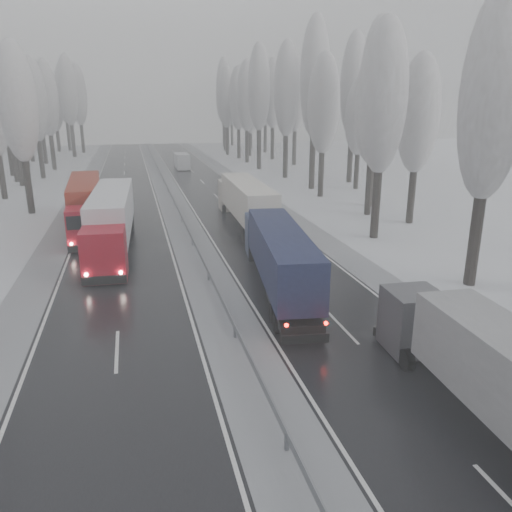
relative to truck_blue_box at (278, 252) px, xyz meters
name	(u,v)px	position (x,y,z in m)	size (l,w,h in m)	color
carriageway_right	(254,235)	(1.51, 12.20, -2.18)	(7.50, 200.00, 0.03)	black
carriageway_left	(121,243)	(-8.99, 12.20, -2.18)	(7.50, 200.00, 0.03)	black
median_slush	(189,239)	(-3.74, 12.20, -2.17)	(3.00, 200.00, 0.04)	gray
shoulder_right	(311,231)	(6.46, 12.20, -2.17)	(2.40, 200.00, 0.04)	gray
shoulder_left	(53,248)	(-13.94, 12.20, -2.17)	(2.40, 200.00, 0.04)	gray
median_guardrail	(189,232)	(-3.74, 12.19, -1.59)	(0.12, 200.00, 0.76)	slate
tree_16	(494,97)	(11.30, -2.13, 8.48)	(3.60, 3.60, 16.53)	black
tree_18	(383,98)	(10.77, 9.23, 8.51)	(3.60, 3.60, 16.58)	black
tree_19	(419,115)	(16.28, 13.23, 7.23)	(3.60, 3.60, 14.57)	black
tree_20	(374,106)	(14.16, 17.37, 7.95)	(3.60, 3.60, 15.71)	black
tree_21	(378,86)	(16.39, 21.37, 9.81)	(3.60, 3.60, 18.62)	black
tree_22	(324,104)	(13.28, 27.80, 8.05)	(3.60, 3.60, 15.86)	black
tree_23	(360,117)	(19.57, 31.80, 6.58)	(3.60, 3.60, 13.55)	black
tree_24	(315,79)	(14.16, 33.22, 11.00)	(3.60, 3.60, 20.49)	black
tree_25	(354,86)	(21.08, 37.22, 10.33)	(3.60, 3.60, 19.44)	black
tree_26	(286,90)	(13.83, 43.47, 9.91)	(3.60, 3.60, 18.78)	black
tree_27	(324,96)	(20.98, 47.47, 9.17)	(3.60, 3.60, 17.62)	black
tree_28	(259,88)	(12.60, 54.16, 10.45)	(3.60, 3.60, 19.62)	black
tree_29	(295,95)	(19.97, 58.16, 9.48)	(3.60, 3.60, 18.11)	black
tree_30	(247,97)	(12.83, 63.90, 9.33)	(3.60, 3.60, 17.86)	black
tree_31	(273,94)	(18.74, 67.90, 9.78)	(3.60, 3.60, 18.58)	black
tree_32	(238,99)	(12.89, 71.41, 8.99)	(3.60, 3.60, 17.33)	black
tree_33	(250,109)	(16.03, 75.41, 7.07)	(3.60, 3.60, 14.33)	black
tree_34	(227,98)	(12.00, 78.52, 9.18)	(3.60, 3.60, 17.63)	black
tree_35	(265,97)	(21.21, 82.52, 9.58)	(3.60, 3.60, 18.25)	black
tree_36	(224,91)	(13.30, 88.36, 10.83)	(3.60, 3.60, 20.23)	black
tree_37	(251,102)	(20.28, 92.36, 8.37)	(3.60, 3.60, 16.37)	black
tree_38	(223,98)	(14.99, 98.93, 9.40)	(3.60, 3.60, 17.97)	black
tree_39	(232,103)	(17.81, 102.93, 8.26)	(3.60, 3.60, 16.19)	black
tree_62	(17,103)	(-17.68, 25.93, 8.17)	(3.60, 3.60, 16.04)	black
tree_66	(12,108)	(-21.89, 44.55, 7.65)	(3.60, 3.60, 15.23)	black
tree_67	(6,98)	(-23.28, 48.55, 8.84)	(3.60, 3.60, 17.09)	black
tree_68	(34,100)	(-20.32, 51.31, 8.56)	(3.60, 3.60, 16.65)	black
tree_69	(1,88)	(-25.16, 55.31, 10.27)	(3.60, 3.60, 19.35)	black
tree_70	(46,99)	(-20.06, 61.39, 8.84)	(3.60, 3.60, 17.09)	black
tree_71	(18,89)	(-24.82, 65.39, 10.44)	(3.60, 3.60, 19.61)	black
tree_72	(39,107)	(-22.67, 70.74, 7.57)	(3.60, 3.60, 15.11)	black
tree_73	(25,99)	(-25.55, 74.74, 8.92)	(3.60, 3.60, 17.22)	black
tree_74	(68,91)	(-18.81, 81.53, 10.48)	(3.60, 3.60, 19.68)	black
tree_75	(22,95)	(-27.93, 85.53, 9.80)	(3.60, 3.60, 18.60)	black
tree_76	(78,96)	(-17.79, 90.92, 9.76)	(3.60, 3.60, 18.55)	black
tree_77	(54,109)	(-23.40, 94.92, 7.07)	(3.60, 3.60, 14.32)	black
tree_78	(64,93)	(-21.30, 97.51, 10.40)	(3.60, 3.60, 19.55)	black
tree_79	(54,100)	(-24.07, 101.51, 8.82)	(3.60, 3.60, 17.07)	black
truck_blue_box	(278,252)	(0.00, 0.00, 0.00)	(4.08, 14.76, 3.75)	#1E2A4D
truck_cream_box	(245,200)	(1.54, 15.50, 0.15)	(2.90, 15.72, 4.01)	#B3AE9E
box_truck_distant	(182,161)	(0.27, 57.14, -0.89)	(2.11, 6.84, 2.55)	silver
truck_red_white	(111,217)	(-9.48, 10.56, 0.26)	(3.25, 16.44, 4.19)	#A60918
truck_red_red	(85,201)	(-11.83, 17.95, 0.16)	(3.33, 15.83, 4.03)	#B30A1A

